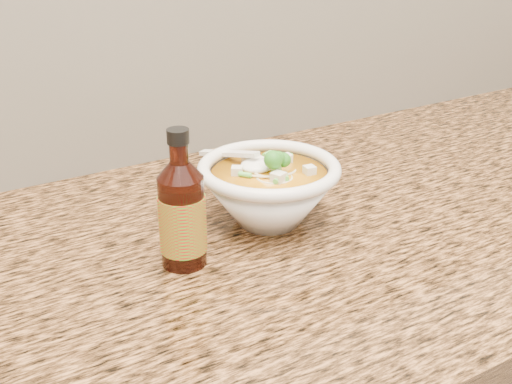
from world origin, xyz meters
TOP-DOWN VIEW (x-y plane):
  - counter_slab at (0.00, 1.68)m, footprint 4.00×0.68m
  - soup_bowl at (0.10, 1.70)m, footprint 0.19×0.21m
  - hot_sauce_bottle at (-0.04, 1.65)m, footprint 0.07×0.07m

SIDE VIEW (x-z plane):
  - counter_slab at x=0.00m, z-range 0.86..0.90m
  - soup_bowl at x=0.10m, z-range 0.89..1.00m
  - hot_sauce_bottle at x=-0.04m, z-range 0.88..1.05m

